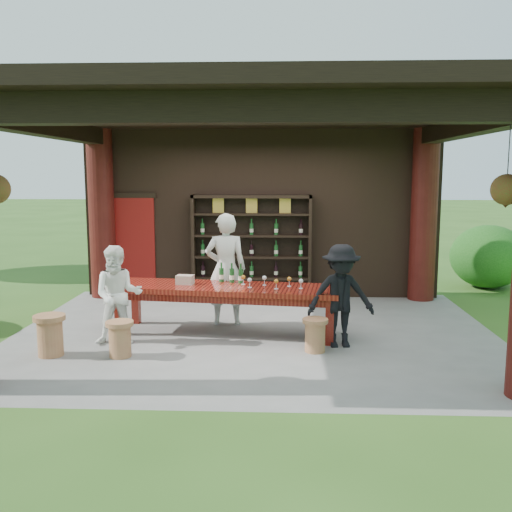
{
  "coord_description": "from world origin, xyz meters",
  "views": [
    {
      "loc": [
        0.39,
        -8.56,
        2.46
      ],
      "look_at": [
        0.0,
        0.4,
        1.15
      ],
      "focal_mm": 40.0,
      "sensor_mm": 36.0,
      "label": 1
    }
  ],
  "objects_px": {
    "wine_shelf": "(252,247)",
    "stool_near_left": "(120,338)",
    "tasting_table": "(226,293)",
    "stool_near_right": "(315,334)",
    "guest_woman": "(118,295)",
    "stool_far_left": "(50,334)",
    "guest_man": "(341,296)",
    "napkin_basket": "(185,280)",
    "host": "(226,269)"
  },
  "relations": [
    {
      "from": "tasting_table",
      "to": "host",
      "type": "relative_size",
      "value": 1.92
    },
    {
      "from": "stool_near_left",
      "to": "guest_man",
      "type": "xyz_separation_m",
      "value": [
        3.01,
        0.6,
        0.48
      ]
    },
    {
      "from": "guest_woman",
      "to": "napkin_basket",
      "type": "bearing_deg",
      "value": 27.23
    },
    {
      "from": "wine_shelf",
      "to": "stool_far_left",
      "type": "xyz_separation_m",
      "value": [
        -2.54,
        -3.67,
        -0.73
      ]
    },
    {
      "from": "wine_shelf",
      "to": "tasting_table",
      "type": "distance_m",
      "value": 2.53
    },
    {
      "from": "host",
      "to": "guest_man",
      "type": "distance_m",
      "value": 2.1
    },
    {
      "from": "wine_shelf",
      "to": "stool_near_left",
      "type": "xyz_separation_m",
      "value": [
        -1.59,
        -3.67,
        -0.77
      ]
    },
    {
      "from": "wine_shelf",
      "to": "stool_near_left",
      "type": "height_order",
      "value": "wine_shelf"
    },
    {
      "from": "stool_near_right",
      "to": "napkin_basket",
      "type": "relative_size",
      "value": 1.8
    },
    {
      "from": "napkin_basket",
      "to": "stool_near_left",
      "type": "bearing_deg",
      "value": -117.58
    },
    {
      "from": "host",
      "to": "guest_woman",
      "type": "xyz_separation_m",
      "value": [
        -1.44,
        -1.15,
        -0.19
      ]
    },
    {
      "from": "stool_near_left",
      "to": "host",
      "type": "distance_m",
      "value": 2.25
    },
    {
      "from": "wine_shelf",
      "to": "tasting_table",
      "type": "relative_size",
      "value": 0.66
    },
    {
      "from": "wine_shelf",
      "to": "stool_near_right",
      "type": "relative_size",
      "value": 4.95
    },
    {
      "from": "stool_near_right",
      "to": "guest_woman",
      "type": "xyz_separation_m",
      "value": [
        -2.82,
        0.26,
        0.47
      ]
    },
    {
      "from": "tasting_table",
      "to": "host",
      "type": "xyz_separation_m",
      "value": [
        -0.06,
        0.55,
        0.28
      ]
    },
    {
      "from": "host",
      "to": "tasting_table",
      "type": "bearing_deg",
      "value": 90.26
    },
    {
      "from": "guest_man",
      "to": "napkin_basket",
      "type": "xyz_separation_m",
      "value": [
        -2.33,
        0.69,
        0.08
      ]
    },
    {
      "from": "wine_shelf",
      "to": "guest_woman",
      "type": "relative_size",
      "value": 1.61
    },
    {
      "from": "wine_shelf",
      "to": "host",
      "type": "bearing_deg",
      "value": -99.48
    },
    {
      "from": "tasting_table",
      "to": "stool_near_left",
      "type": "distance_m",
      "value": 1.82
    },
    {
      "from": "stool_near_right",
      "to": "stool_far_left",
      "type": "bearing_deg",
      "value": -174.78
    },
    {
      "from": "tasting_table",
      "to": "guest_man",
      "type": "bearing_deg",
      "value": -19.39
    },
    {
      "from": "tasting_table",
      "to": "stool_near_left",
      "type": "bearing_deg",
      "value": -138.02
    },
    {
      "from": "wine_shelf",
      "to": "host",
      "type": "height_order",
      "value": "wine_shelf"
    },
    {
      "from": "tasting_table",
      "to": "stool_near_right",
      "type": "relative_size",
      "value": 7.5
    },
    {
      "from": "stool_near_left",
      "to": "napkin_basket",
      "type": "xyz_separation_m",
      "value": [
        0.67,
        1.29,
        0.56
      ]
    },
    {
      "from": "wine_shelf",
      "to": "guest_man",
      "type": "relative_size",
      "value": 1.58
    },
    {
      "from": "stool_near_right",
      "to": "napkin_basket",
      "type": "xyz_separation_m",
      "value": [
        -1.96,
        0.96,
        0.57
      ]
    },
    {
      "from": "guest_woman",
      "to": "guest_man",
      "type": "distance_m",
      "value": 3.19
    },
    {
      "from": "stool_near_right",
      "to": "guest_woman",
      "type": "bearing_deg",
      "value": 174.76
    },
    {
      "from": "guest_man",
      "to": "stool_near_left",
      "type": "bearing_deg",
      "value": -174.98
    },
    {
      "from": "wine_shelf",
      "to": "stool_far_left",
      "type": "distance_m",
      "value": 4.52
    },
    {
      "from": "tasting_table",
      "to": "stool_near_right",
      "type": "height_order",
      "value": "tasting_table"
    },
    {
      "from": "stool_near_right",
      "to": "guest_woman",
      "type": "distance_m",
      "value": 2.87
    },
    {
      "from": "tasting_table",
      "to": "stool_near_left",
      "type": "xyz_separation_m",
      "value": [
        -1.32,
        -1.19,
        -0.37
      ]
    },
    {
      "from": "stool_near_right",
      "to": "napkin_basket",
      "type": "bearing_deg",
      "value": 154.01
    },
    {
      "from": "tasting_table",
      "to": "napkin_basket",
      "type": "xyz_separation_m",
      "value": [
        -0.65,
        0.1,
        0.19
      ]
    },
    {
      "from": "tasting_table",
      "to": "stool_near_right",
      "type": "distance_m",
      "value": 1.62
    },
    {
      "from": "guest_woman",
      "to": "stool_near_left",
      "type": "bearing_deg",
      "value": -85.42
    },
    {
      "from": "guest_man",
      "to": "napkin_basket",
      "type": "bearing_deg",
      "value": 157.22
    },
    {
      "from": "napkin_basket",
      "to": "wine_shelf",
      "type": "bearing_deg",
      "value": 69.04
    },
    {
      "from": "napkin_basket",
      "to": "stool_far_left",
      "type": "bearing_deg",
      "value": -141.75
    },
    {
      "from": "stool_near_right",
      "to": "stool_near_left",
      "type": "bearing_deg",
      "value": -172.78
    },
    {
      "from": "wine_shelf",
      "to": "guest_woman",
      "type": "distance_m",
      "value": 3.56
    },
    {
      "from": "tasting_table",
      "to": "stool_near_right",
      "type": "bearing_deg",
      "value": -33.11
    },
    {
      "from": "stool_far_left",
      "to": "napkin_basket",
      "type": "bearing_deg",
      "value": 38.25
    },
    {
      "from": "tasting_table",
      "to": "stool_near_right",
      "type": "xyz_separation_m",
      "value": [
        1.32,
        -0.86,
        -0.39
      ]
    },
    {
      "from": "tasting_table",
      "to": "guest_man",
      "type": "distance_m",
      "value": 1.79
    },
    {
      "from": "tasting_table",
      "to": "guest_woman",
      "type": "bearing_deg",
      "value": -158.26
    }
  ]
}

